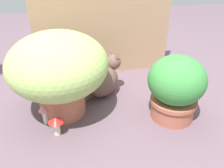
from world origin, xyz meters
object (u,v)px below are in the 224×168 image
grass_planter (58,69)px  mushroom_ornament_red (56,122)px  leafy_planter (176,87)px  cat (105,79)px  mushroom_ornament_pink (44,111)px

grass_planter → mushroom_ornament_red: (-0.04, -0.21, -0.23)m
leafy_planter → mushroom_ornament_red: bearing=-178.8°
grass_planter → leafy_planter: bearing=-16.1°
cat → mushroom_ornament_red: size_ratio=3.01×
mushroom_ornament_red → grass_planter: bearing=78.4°
leafy_planter → cat: bearing=136.1°
grass_planter → mushroom_ornament_pink: size_ratio=4.64×
grass_planter → leafy_planter: grass_planter is taller
mushroom_ornament_pink → grass_planter: bearing=41.2°
leafy_planter → mushroom_ornament_pink: leafy_planter is taller
cat → grass_planter: bearing=-152.6°
mushroom_ornament_pink → mushroom_ornament_red: (0.07, -0.11, -0.00)m
leafy_planter → mushroom_ornament_pink: 0.80m
leafy_planter → cat: 0.52m
cat → mushroom_ornament_pink: (-0.42, -0.26, -0.03)m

